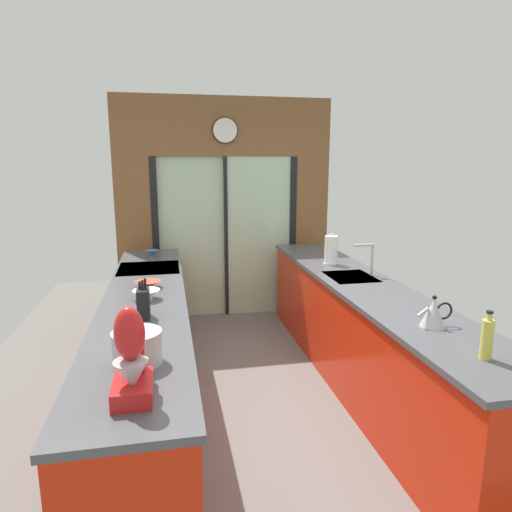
# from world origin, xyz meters

# --- Properties ---
(ground_plane) EXTENTS (5.04, 7.60, 0.02)m
(ground_plane) POSITION_xyz_m (0.00, 0.60, -0.01)
(ground_plane) COLOR slate
(back_wall_unit) EXTENTS (2.64, 0.12, 2.70)m
(back_wall_unit) POSITION_xyz_m (0.00, 2.40, 1.53)
(back_wall_unit) COLOR brown
(back_wall_unit) RESTS_ON ground_plane
(left_counter_run) EXTENTS (0.62, 3.80, 0.92)m
(left_counter_run) POSITION_xyz_m (-0.91, 0.13, 0.47)
(left_counter_run) COLOR red
(left_counter_run) RESTS_ON ground_plane
(right_counter_run) EXTENTS (0.62, 3.80, 0.92)m
(right_counter_run) POSITION_xyz_m (0.91, 0.30, 0.46)
(right_counter_run) COLOR red
(right_counter_run) RESTS_ON ground_plane
(sink_faucet) EXTENTS (0.19, 0.02, 0.29)m
(sink_faucet) POSITION_xyz_m (1.06, 0.55, 1.11)
(sink_faucet) COLOR #B7BABC
(sink_faucet) RESTS_ON right_counter_run
(oven_range) EXTENTS (0.60, 0.60, 0.92)m
(oven_range) POSITION_xyz_m (-0.91, 1.25, 0.46)
(oven_range) COLOR #B7BABC
(oven_range) RESTS_ON ground_plane
(mixing_bowl_near) EXTENTS (0.21, 0.21, 0.07)m
(mixing_bowl_near) POSITION_xyz_m (-0.89, 0.20, 0.96)
(mixing_bowl_near) COLOR silver
(mixing_bowl_near) RESTS_ON left_counter_run
(mixing_bowl_mid) EXTENTS (0.21, 0.21, 0.06)m
(mixing_bowl_mid) POSITION_xyz_m (-0.89, 0.52, 0.95)
(mixing_bowl_mid) COLOR #BC4C38
(mixing_bowl_mid) RESTS_ON left_counter_run
(mixing_bowl_far) EXTENTS (0.14, 0.14, 0.08)m
(mixing_bowl_far) POSITION_xyz_m (-0.89, 1.75, 0.96)
(mixing_bowl_far) COLOR teal
(mixing_bowl_far) RESTS_ON left_counter_run
(knife_block) EXTENTS (0.08, 0.14, 0.27)m
(knife_block) POSITION_xyz_m (-0.89, -0.22, 1.02)
(knife_block) COLOR black
(knife_block) RESTS_ON left_counter_run
(stand_mixer) EXTENTS (0.17, 0.27, 0.42)m
(stand_mixer) POSITION_xyz_m (-0.89, -1.26, 1.08)
(stand_mixer) COLOR red
(stand_mixer) RESTS_ON left_counter_run
(stock_pot) EXTENTS (0.26, 0.26, 0.19)m
(stock_pot) POSITION_xyz_m (-0.89, -0.91, 1.01)
(stock_pot) COLOR #B7BABC
(stock_pot) RESTS_ON left_counter_run
(kettle) EXTENTS (0.24, 0.16, 0.20)m
(kettle) POSITION_xyz_m (0.89, -0.73, 1.01)
(kettle) COLOR #B7BABC
(kettle) RESTS_ON right_counter_run
(soap_bottle) EXTENTS (0.06, 0.06, 0.26)m
(soap_bottle) POSITION_xyz_m (0.89, -1.21, 1.03)
(soap_bottle) COLOR #D1CC4C
(soap_bottle) RESTS_ON right_counter_run
(paper_towel_roll) EXTENTS (0.15, 0.15, 0.32)m
(paper_towel_roll) POSITION_xyz_m (0.89, 1.06, 1.06)
(paper_towel_roll) COLOR #B7BABC
(paper_towel_roll) RESTS_ON right_counter_run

